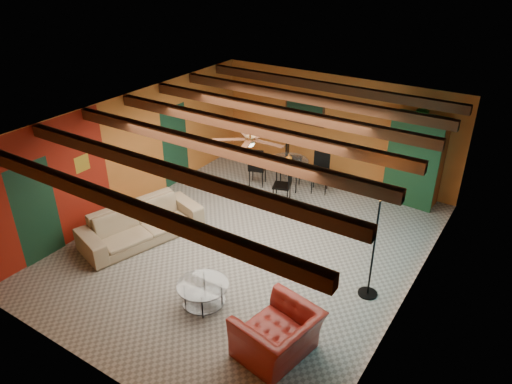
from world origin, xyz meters
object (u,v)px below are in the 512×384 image
Objects in this scene: coffee_table at (203,295)px; armoire at (415,161)px; dining_table at (288,169)px; sofa at (141,223)px; floor_lamp at (374,245)px; armchair at (277,335)px; vase at (289,147)px; potted_plant at (424,109)px.

coffee_table is 0.43× the size of armoire.
dining_table reaches higher than coffee_table.
floor_lamp is at bearing -62.63° from sofa.
vase is (-2.60, 4.94, 0.76)m from armchair.
armchair is 5.64m from vase.
vase is at bearing -155.10° from armoire.
coffee_table is at bearing -141.53° from floor_lamp.
armoire is 4.30× the size of potted_plant.
coffee_table is 1.86× the size of potted_plant.
armchair is at bearing -62.24° from vase.
armchair is 2.44× the size of potted_plant.
coffee_table is 3.06m from floor_lamp.
sofa is 1.22× the size of armoire.
dining_table is 0.97× the size of armoire.
potted_plant is (4.26, 4.77, 1.95)m from sofa.
coffee_table is 6.37m from potted_plant.
sofa is 6.43m from armoire.
sofa is 6.68m from potted_plant.
floor_lamp reaches higher than armchair.
sofa is at bearing 158.36° from coffee_table.
floor_lamp is 12.25× the size of vase.
vase reaches higher than coffee_table.
sofa is 4.84m from floor_lamp.
armchair is at bearing -89.81° from sofa.
coffee_table is 0.42× the size of floor_lamp.
potted_plant reaches higher than sofa.
potted_plant is (0.00, 0.00, 1.28)m from armoire.
armchair is 0.58× the size of dining_table.
dining_table is (1.44, 3.73, 0.16)m from sofa.
sofa is 5.26× the size of potted_plant.
armchair is 5.59m from dining_table.
floor_lamp is at bearing -83.40° from potted_plant.
dining_table is 11.54× the size of vase.
potted_plant is (1.85, 5.72, 2.09)m from coffee_table.
armoire reaches higher than vase.
vase is at bearing 0.00° from dining_table.
vase is (-3.27, 2.86, 0.07)m from floor_lamp.
coffee_table is at bearing -94.82° from sofa.
vase is at bearing 138.83° from floor_lamp.
coffee_table is (-1.64, 0.25, -0.15)m from armchair.
potted_plant is at bearing 96.60° from floor_lamp.
armchair is 2.30m from floor_lamp.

